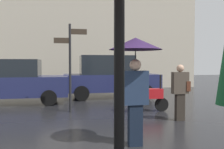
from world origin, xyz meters
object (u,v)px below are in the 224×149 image
Objects in this scene: pedestrian_with_bag at (181,89)px; street_signpost at (70,59)px; parked_car_left at (109,76)px; parked_car_right at (15,81)px; pedestrian_with_umbrella at (135,61)px; parked_scooter at (147,95)px.

pedestrian_with_bag is 0.54× the size of street_signpost.
parked_car_left is 4.22m from parked_car_right.
street_signpost is at bearing 92.05° from pedestrian_with_umbrella.
pedestrian_with_bag is at bearing -66.89° from parked_car_left.
parked_car_left is at bearing -76.23° from pedestrian_with_bag.
parked_car_right is at bearing 135.47° from street_signpost.
pedestrian_with_bag is at bearing 29.00° from pedestrian_with_umbrella.
street_signpost is (-2.52, 0.48, 1.22)m from parked_scooter.
parked_car_left is at bearing -172.11° from parked_car_right.
parked_scooter is at bearing -68.17° from pedestrian_with_bag.
pedestrian_with_bag is 1.49m from parked_scooter.
pedestrian_with_bag is 0.38× the size of parked_car_right.
pedestrian_with_umbrella is 6.77m from parked_car_right.
parked_car_left is at bearing 100.80° from parked_scooter.
pedestrian_with_bag is 1.15× the size of parked_scooter.
street_signpost reaches higher than parked_car_left.
parked_car_left reaches higher than parked_scooter.
parked_car_left is 3.85m from street_signpost.
street_signpost reaches higher than pedestrian_with_umbrella.
parked_scooter is at bearing 143.31° from parked_car_right.
pedestrian_with_umbrella is 3.63m from parked_scooter.
parked_car_right reaches higher than pedestrian_with_bag.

